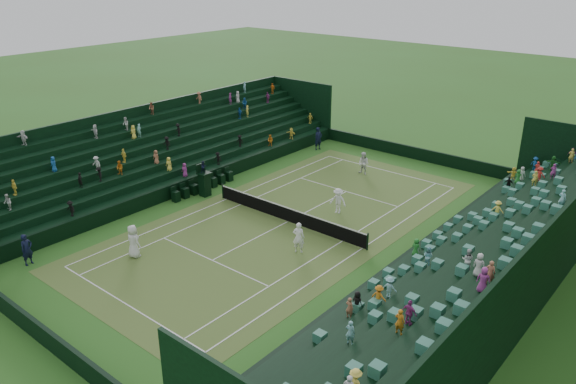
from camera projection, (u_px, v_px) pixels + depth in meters
name	position (u px, v px, depth m)	size (l,w,h in m)	color
ground	(288.00, 222.00, 34.88)	(160.00, 160.00, 0.00)	#31621F
court_surface	(288.00, 222.00, 34.88)	(12.97, 26.77, 0.01)	#327627
perimeter_wall_north	(412.00, 152.00, 45.96)	(17.17, 0.20, 1.00)	black
perimeter_wall_south	(44.00, 336.00, 23.42)	(17.17, 0.20, 1.00)	black
perimeter_wall_east	(411.00, 257.00, 29.65)	(0.20, 31.77, 1.00)	black
perimeter_wall_west	(196.00, 182.00, 39.72)	(0.20, 31.77, 1.00)	black
north_grandstand	(491.00, 265.00, 26.78)	(6.60, 32.00, 4.90)	black
south_grandstand	(158.00, 156.00, 41.80)	(6.60, 32.00, 4.90)	black
tennis_net	(288.00, 214.00, 34.68)	(11.67, 0.10, 1.06)	black
umpire_chair	(204.00, 181.00, 38.39)	(0.80, 0.80, 2.51)	black
courtside_chairs	(204.00, 185.00, 39.48)	(0.47, 5.45, 1.03)	black
player_near_west	(133.00, 241.00, 30.39)	(0.92, 0.60, 1.88)	silver
player_near_east	(299.00, 238.00, 30.89)	(0.66, 0.43, 1.81)	white
player_far_west	(364.00, 163.00, 42.37)	(0.84, 0.65, 1.73)	white
player_far_east	(338.00, 201.00, 35.81)	(1.09, 0.63, 1.68)	white
line_judge_north	(318.00, 139.00, 47.94)	(0.71, 0.47, 1.96)	black
line_judge_south	(27.00, 250.00, 29.66)	(0.64, 0.42, 1.75)	black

